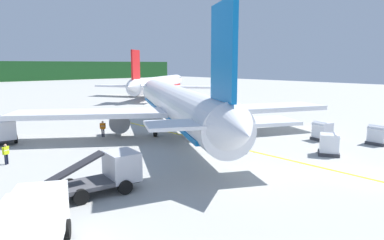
% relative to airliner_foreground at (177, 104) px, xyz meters
% --- Properties ---
extents(ground, '(240.00, 320.00, 0.20)m').
position_rel_airliner_foreground_xyz_m(ground, '(0.25, 27.58, -3.49)').
color(ground, '#A8A8A3').
extents(airliner_foreground, '(32.41, 38.31, 11.90)m').
position_rel_airliner_foreground_xyz_m(airliner_foreground, '(0.00, 0.00, 0.00)').
color(airliner_foreground, white).
rests_on(airliner_foreground, ground).
extents(airliner_mid_apron, '(32.28, 27.55, 10.69)m').
position_rel_airliner_foreground_xyz_m(airliner_mid_apron, '(25.70, 38.31, -0.35)').
color(airliner_mid_apron, white).
rests_on(airliner_mid_apron, ground).
extents(service_truck_fuel, '(2.97, 6.41, 2.40)m').
position_rel_airliner_foreground_xyz_m(service_truck_fuel, '(-15.96, 8.92, -1.99)').
color(service_truck_fuel, silver).
rests_on(service_truck_fuel, ground).
extents(service_truck_baggage, '(6.58, 2.93, 2.62)m').
position_rel_airliner_foreground_xyz_m(service_truck_baggage, '(-14.76, -11.10, -2.21)').
color(service_truck_baggage, silver).
rests_on(service_truck_baggage, ground).
extents(service_truck_catering, '(5.06, 6.78, 2.60)m').
position_rel_airliner_foreground_xyz_m(service_truck_catering, '(-20.93, -16.51, -1.91)').
color(service_truck_catering, white).
rests_on(service_truck_catering, ground).
extents(cargo_container_near, '(2.08, 2.08, 2.01)m').
position_rel_airliner_foreground_xyz_m(cargo_container_near, '(9.13, -12.79, -2.44)').
color(cargo_container_near, '#333338').
rests_on(cargo_container_near, ground).
extents(cargo_container_mid, '(1.83, 1.83, 1.97)m').
position_rel_airliner_foreground_xyz_m(cargo_container_mid, '(11.47, -17.42, -2.46)').
color(cargo_container_mid, '#333338').
rests_on(cargo_container_mid, ground).
extents(cargo_container_far, '(2.36, 2.36, 1.99)m').
position_rel_airliner_foreground_xyz_m(cargo_container_far, '(3.95, -16.15, -2.45)').
color(cargo_container_far, '#333338').
rests_on(cargo_container_far, ground).
extents(crew_marshaller, '(0.57, 0.41, 1.66)m').
position_rel_airliner_foreground_xyz_m(crew_marshaller, '(-17.82, -0.43, -2.41)').
color(crew_marshaller, '#191E33').
rests_on(crew_marshaller, ground).
extents(crew_loader_left, '(0.55, 0.43, 1.77)m').
position_rel_airliner_foreground_xyz_m(crew_loader_left, '(-7.15, 3.96, -2.34)').
color(crew_loader_left, '#191E33').
rests_on(crew_loader_left, ground).
extents(crew_loader_right, '(0.57, 0.41, 1.78)m').
position_rel_airliner_foreground_xyz_m(crew_loader_right, '(-1.12, -11.08, -2.33)').
color(crew_loader_right, '#191E33').
rests_on(crew_loader_right, ground).
extents(apron_guide_line, '(0.30, 60.00, 0.01)m').
position_rel_airliner_foreground_xyz_m(apron_guide_line, '(-0.06, -4.50, -3.39)').
color(apron_guide_line, yellow).
rests_on(apron_guide_line, ground).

